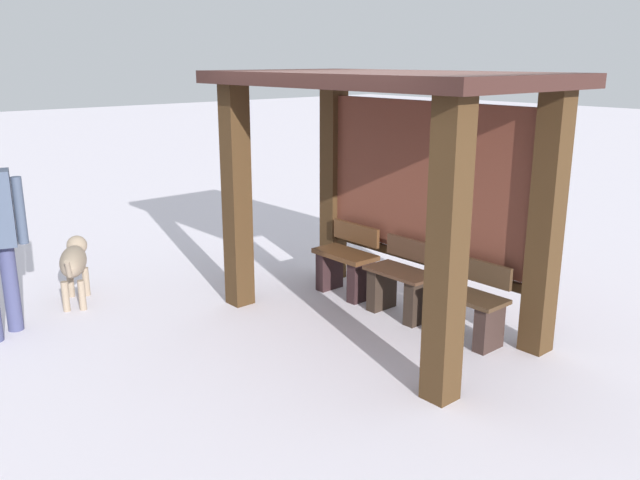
# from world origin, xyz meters

# --- Properties ---
(ground_plane) EXTENTS (60.00, 60.00, 0.00)m
(ground_plane) POSITION_xyz_m (0.00, 0.00, 0.00)
(ground_plane) COLOR silver
(bus_shelter) EXTENTS (3.12, 1.79, 2.34)m
(bus_shelter) POSITION_xyz_m (0.00, 0.14, 1.70)
(bus_shelter) COLOR #3D2815
(bus_shelter) RESTS_ON ground
(bench_left_inside) EXTENTS (0.69, 0.35, 0.75)m
(bench_left_inside) POSITION_xyz_m (-0.79, 0.36, 0.32)
(bench_left_inside) COLOR #50311A
(bench_left_inside) RESTS_ON ground
(bench_center_inside) EXTENTS (0.69, 0.37, 0.74)m
(bench_center_inside) POSITION_xyz_m (0.00, 0.37, 0.30)
(bench_center_inside) COLOR #452C1D
(bench_center_inside) RESTS_ON ground
(bench_right_inside) EXTENTS (0.69, 0.35, 0.72)m
(bench_right_inside) POSITION_xyz_m (0.79, 0.37, 0.30)
(bench_right_inside) COLOR #412D1C
(bench_right_inside) RESTS_ON ground
(dog) EXTENTS (0.90, 0.56, 0.61)m
(dog) POSITION_xyz_m (-2.47, -1.90, 0.43)
(dog) COLOR gray
(dog) RESTS_ON ground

